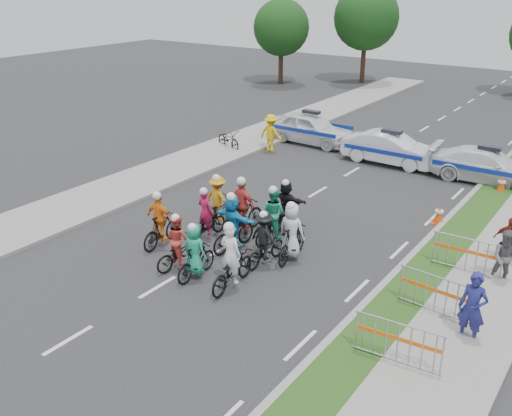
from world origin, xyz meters
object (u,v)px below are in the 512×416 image
Objects in this scene: rider_10 at (219,205)px; marshal_hiviz at (271,133)px; rider_3 at (161,225)px; police_car_1 at (390,148)px; rider_0 at (232,266)px; barrier_1 at (436,296)px; rider_4 at (265,243)px; barrier_2 at (467,256)px; rider_9 at (243,212)px; rider_11 at (286,207)px; barrier_0 at (398,345)px; tree_3 at (366,17)px; rider_5 at (233,226)px; rider_6 at (206,221)px; spectator_2 at (508,241)px; rider_1 at (195,256)px; spectator_1 at (506,258)px; police_car_2 at (487,166)px; cone_1 at (501,185)px; rider_7 at (292,237)px; police_car_0 at (311,128)px; rider_2 at (179,247)px; tree_0 at (281,28)px; spectator_0 at (472,308)px; rider_8 at (274,221)px; parked_bike at (229,139)px; cone_0 at (439,214)px.

marshal_hiviz is at bearing -66.05° from rider_10.
police_car_1 is (2.57, 12.08, -0.01)m from rider_3.
rider_0 is 1.00× the size of barrier_1.
rider_4 is 0.87× the size of barrier_2.
rider_9 is 1.54m from rider_11.
barrier_0 is 0.27× the size of tree_3.
rider_10 is 0.92× the size of barrier_0.
rider_5 reaches higher than rider_6.
rider_1 is at bearing -127.35° from spectator_2.
rider_10 is at bearing 175.03° from spectator_1.
police_car_2 is 6.60× the size of cone_1.
rider_5 is 11.01m from police_car_1.
rider_3 is 8.54m from barrier_0.
rider_4 is at bearing 47.23° from rider_7.
rider_6 is 30.20m from tree_3.
marshal_hiviz is at bearing 163.18° from police_car_0.
rider_0 is at bearing -109.72° from cone_1.
rider_7 is at bearing 160.38° from police_car_2.
rider_1 is at bearing 112.19° from marshal_hiviz.
tree_0 is at bearing -53.29° from rider_2.
spectator_0 is at bearing 162.46° from rider_7.
rider_10 is at bearing -62.84° from rider_1.
barrier_1 is (5.69, -1.28, -0.15)m from rider_8.
rider_6 is 11.99m from cone_1.
barrier_1 is (6.87, -1.21, -0.21)m from rider_9.
cone_1 is (5.07, -0.98, -0.36)m from police_car_1.
spectator_0 is 0.99× the size of marshal_hiviz.
rider_9 is 9.89m from police_car_1.
rider_10 is at bearing 172.22° from spectator_0.
rider_3 is 1.15× the size of spectator_1.
parked_bike is at bearing 140.13° from police_car_0.
rider_10 is 11.34m from cone_1.
rider_0 is 1.04× the size of rider_7.
rider_5 is at bearing 152.55° from police_car_2.
rider_6 is (-2.54, 0.37, -0.08)m from rider_4.
rider_1 is at bearing -119.74° from cone_0.
rider_5 is at bearing -98.78° from rider_2.
tree_3 is at bearing 136.14° from spectator_2.
police_car_2 is at bearing -116.56° from rider_6.
rider_6 is at bearing 52.09° from rider_11.
police_car_0 is at bearing 80.73° from police_car_2.
rider_10 is at bearing -129.43° from cone_1.
barrier_0 reaches higher than cone_0.
police_car_1 is (1.14, 12.81, 0.06)m from rider_2.
cone_0 is 4.47m from cone_1.
rider_2 is 1.02× the size of rider_4.
tree_3 is (-9.73, 26.52, 4.15)m from rider_11.
police_car_2 is 11.89m from parked_bike.
rider_5 is 7.31m from cone_0.
rider_3 is at bearing 60.34° from rider_9.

